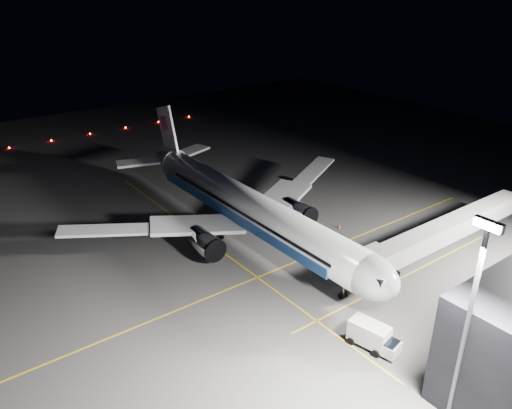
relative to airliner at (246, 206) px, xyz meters
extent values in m
plane|color=#4C4C4F|center=(1.08, 0.00, -5.16)|extent=(200.00, 200.00, 0.00)
cube|color=gold|center=(11.08, 0.00, -5.16)|extent=(0.25, 80.00, 0.01)
cube|color=gold|center=(1.08, -6.00, -5.16)|extent=(70.00, 0.25, 0.01)
cube|color=gold|center=(23.08, 10.00, -5.16)|extent=(0.25, 40.00, 0.01)
cylinder|color=silver|center=(1.08, 0.00, 0.14)|extent=(48.00, 5.60, 5.60)
ellipsoid|color=silver|center=(25.08, 0.00, 0.14)|extent=(8.96, 5.60, 5.60)
cube|color=black|center=(27.38, 0.00, 1.14)|extent=(2.20, 3.40, 0.90)
cone|color=silver|center=(-27.42, 0.00, 0.44)|extent=(9.00, 5.49, 5.49)
cube|color=#214A9A|center=(0.08, 2.78, -0.76)|extent=(42.24, 0.25, 1.50)
cube|color=#214A9A|center=(0.08, -2.78, -0.76)|extent=(42.24, 0.25, 1.50)
cube|color=silver|center=(-1.42, 8.00, -1.46)|extent=(11.36, 15.23, 1.53)
cube|color=silver|center=(-1.42, -8.00, -1.46)|extent=(11.36, 15.23, 1.53)
cube|color=silver|center=(-6.42, 20.50, -0.59)|extent=(8.57, 13.22, 1.31)
cube|color=silver|center=(-6.42, -20.50, -0.59)|extent=(8.57, 13.22, 1.31)
cube|color=silver|center=(-26.92, 5.20, 0.74)|extent=(6.20, 9.67, 0.45)
cube|color=silver|center=(-26.92, -5.20, 0.74)|extent=(6.20, 9.67, 0.45)
cube|color=white|center=(-25.12, 0.00, 6.34)|extent=(7.53, 0.40, 10.28)
cube|color=#E04C84|center=(-25.92, 0.00, 7.74)|extent=(3.22, 0.55, 3.22)
cylinder|color=#B7B7BF|center=(2.28, 9.00, -2.61)|extent=(5.60, 3.40, 3.40)
cylinder|color=#B7B7BF|center=(2.28, -9.00, -2.61)|extent=(5.60, 3.40, 3.40)
cylinder|color=#9999A0|center=(21.58, 0.00, -3.91)|extent=(0.26, 0.26, 2.50)
cylinder|color=black|center=(21.58, 0.00, -4.71)|extent=(0.90, 0.70, 0.90)
cylinder|color=#9999A0|center=(-1.92, 4.30, -3.91)|extent=(0.26, 0.26, 2.50)
cylinder|color=#9999A0|center=(-1.92, -4.30, -3.91)|extent=(0.26, 0.26, 2.50)
cylinder|color=black|center=(-1.92, 4.30, -4.61)|extent=(1.10, 1.60, 1.10)
cylinder|color=black|center=(-1.92, -4.30, -4.61)|extent=(1.10, 1.60, 1.10)
cube|color=#B2B2B7|center=(23.08, 20.05, -0.56)|extent=(3.00, 33.90, 2.80)
cube|color=#B2B2B7|center=(23.08, 4.20, -0.56)|extent=(3.60, 3.20, 3.40)
cylinder|color=#9999A0|center=(23.08, 4.20, -3.61)|extent=(0.70, 0.70, 3.10)
cylinder|color=black|center=(23.08, 3.30, -4.81)|extent=(0.70, 0.30, 0.70)
cylinder|color=black|center=(23.08, 5.10, -4.81)|extent=(0.70, 0.30, 0.70)
cylinder|color=#59595E|center=(41.08, -6.00, 4.84)|extent=(0.44, 0.44, 20.00)
cube|color=#59595E|center=(41.08, -6.00, 15.14)|extent=(2.40, 0.50, 0.80)
cube|color=white|center=(41.08, -6.35, 15.14)|extent=(2.20, 0.15, 0.60)
sphere|color=#FF140A|center=(-70.92, -20.00, -4.94)|extent=(0.44, 0.44, 0.44)
sphere|color=#FF140A|center=(-70.92, -10.00, -4.94)|extent=(0.44, 0.44, 0.44)
sphere|color=#FF140A|center=(-70.92, 0.00, -4.94)|extent=(0.44, 0.44, 0.44)
sphere|color=#FF140A|center=(-70.92, 10.00, -4.94)|extent=(0.44, 0.44, 0.44)
sphere|color=#FF140A|center=(-70.92, 20.00, -4.94)|extent=(0.44, 0.44, 0.44)
sphere|color=#FF140A|center=(-70.92, 30.00, -4.94)|extent=(0.44, 0.44, 0.44)
cube|color=silver|center=(29.75, -4.40, -3.43)|extent=(4.84, 3.13, 2.45)
cube|color=silver|center=(32.37, -3.83, -4.10)|extent=(2.20, 2.45, 1.34)
cube|color=black|center=(32.37, -3.83, -3.55)|extent=(1.71, 2.14, 0.56)
cylinder|color=black|center=(31.03, -2.92, -4.72)|extent=(0.93, 0.46, 0.89)
cylinder|color=black|center=(31.53, -5.21, -4.72)|extent=(0.93, 0.46, 0.89)
cylinder|color=black|center=(27.98, -3.59, -4.72)|extent=(0.93, 0.46, 0.89)
cylinder|color=black|center=(28.47, -5.88, -4.72)|extent=(0.93, 0.46, 0.89)
cube|color=black|center=(-11.21, 22.00, -4.36)|extent=(2.77, 1.95, 1.18)
cube|color=black|center=(-11.21, 22.00, -3.61)|extent=(1.21, 1.21, 0.64)
sphere|color=#FFF2CC|center=(-11.62, 21.10, -4.36)|extent=(0.28, 0.28, 0.28)
sphere|color=#FFF2CC|center=(-10.56, 21.25, -4.36)|extent=(0.28, 0.28, 0.28)
cylinder|color=black|center=(-10.38, 23.03, -4.84)|extent=(0.67, 0.32, 0.64)
cylinder|color=black|center=(-10.13, 21.23, -4.84)|extent=(0.67, 0.32, 0.64)
cylinder|color=black|center=(-12.29, 22.77, -4.84)|extent=(0.67, 0.32, 0.64)
cylinder|color=black|center=(-12.03, 20.97, -4.84)|extent=(0.67, 0.32, 0.64)
cone|color=#F35E0A|center=(-5.34, 8.93, -4.86)|extent=(0.40, 0.40, 0.61)
cone|color=#F35E0A|center=(7.08, 14.00, -4.85)|extent=(0.42, 0.42, 0.63)
cone|color=#F35E0A|center=(-5.23, 13.90, -4.83)|extent=(0.44, 0.44, 0.66)
camera|label=1|loc=(57.98, -41.20, 32.57)|focal=35.00mm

